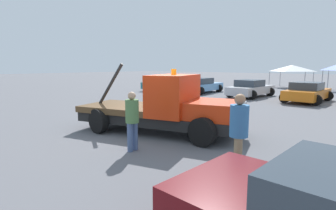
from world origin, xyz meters
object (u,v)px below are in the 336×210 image
Objects in this scene: person_at_hood at (132,117)px; person_near_truck at (239,129)px; parked_car_skyblue at (201,86)px; traffic_cone at (219,109)px; tow_truck at (166,108)px; parked_car_silver at (250,89)px; parked_car_orange at (307,92)px; canopy_tent_white at (292,68)px; parked_car_teal at (164,84)px.

person_near_truck is at bearing -175.43° from person_at_hood.
parked_car_skyblue is 9.08× the size of traffic_cone.
person_near_truck is at bearing -42.19° from tow_truck.
parked_car_orange is (4.07, -0.31, 0.00)m from parked_car_silver.
parked_car_silver is (-2.97, 14.75, -0.33)m from person_at_hood.
tow_truck is 2.20m from person_at_hood.
tow_truck is 1.69× the size of canopy_tent_white.
person_at_hood is 3.08× the size of traffic_cone.
parked_car_silver is 11.64m from canopy_tent_white.
parked_car_silver is at bearing 84.13° from tow_truck.
parked_car_skyblue is (-10.58, 14.40, -0.40)m from person_near_truck.
parked_car_skyblue is at bearing 95.62° from person_near_truck.
tow_truck is 16.38m from parked_car_teal.
parked_car_orange is at bearing -91.67° from parked_car_silver.
parked_car_teal is at bearing 94.23° from parked_car_skyblue.
person_at_hood is at bearing -133.35° from parked_car_teal.
parked_car_teal is at bearing 95.87° from parked_car_silver.
canopy_tent_white is (8.29, 12.03, 1.48)m from parked_car_teal.
person_at_hood is (-3.02, -0.40, -0.07)m from person_near_truck.
parked_car_teal is 8.26× the size of traffic_cone.
traffic_cone is at bearing 79.50° from tow_truck.
canopy_tent_white reaches higher than person_near_truck.
parked_car_skyblue is 1.09× the size of parked_car_orange.
person_at_hood is at bearing 156.79° from person_near_truck.
person_near_truck reaches higher than parked_car_orange.
canopy_tent_white is 6.66× the size of traffic_cone.
person_near_truck reaches higher than parked_car_silver.
person_near_truck is 3.05m from person_at_hood.
parked_car_orange is 1.25× the size of canopy_tent_white.
person_near_truck is at bearing -154.68° from parked_car_silver.
parked_car_silver is at bearing -88.45° from canopy_tent_white.
person_at_hood is at bearing -82.89° from canopy_tent_white.
canopy_tent_white reaches higher than parked_car_teal.
person_at_hood reaches higher than parked_car_skyblue.
parked_car_teal is 0.97× the size of parked_car_silver.
person_at_hood reaches higher than traffic_cone.
tow_truck is 1.32× the size of parked_car_silver.
parked_car_orange is at bearing -81.61° from parked_car_teal.
parked_car_silver is (4.59, -0.05, -0.00)m from parked_car_skyblue.
tow_truck is at bearing -83.63° from canopy_tent_white.
person_at_hood is 0.34× the size of parked_car_skyblue.
canopy_tent_white is (4.27, 11.50, 1.48)m from parked_car_skyblue.
tow_truck is 3.41× the size of person_near_truck.
tow_truck is 4.58m from traffic_cone.
parked_car_orange is at bearing -97.27° from person_at_hood.
traffic_cone is at bearing -164.12° from parked_car_silver.
traffic_cone is at bearing -118.41° from parked_car_teal.
parked_car_orange is at bearing 74.51° from traffic_cone.
parked_car_teal and parked_car_silver have the same top height.
tow_truck is 3.66× the size of person_at_hood.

